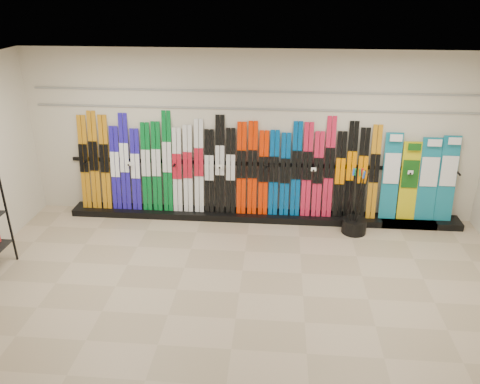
{
  "coord_description": "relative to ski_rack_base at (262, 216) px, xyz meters",
  "views": [
    {
      "loc": [
        0.46,
        -5.38,
        3.97
      ],
      "look_at": [
        -0.07,
        1.0,
        1.1
      ],
      "focal_mm": 35.0,
      "sensor_mm": 36.0,
      "label": 1
    }
  ],
  "objects": [
    {
      "name": "floor",
      "position": [
        -0.22,
        -2.28,
        -0.06
      ],
      "size": [
        8.0,
        8.0,
        0.0
      ],
      "primitive_type": "plane",
      "color": "#9C886C",
      "rests_on": "ground"
    },
    {
      "name": "back_wall",
      "position": [
        -0.22,
        0.22,
        1.44
      ],
      "size": [
        8.0,
        0.0,
        8.0
      ],
      "primitive_type": "plane",
      "rotation": [
        1.57,
        0.0,
        0.0
      ],
      "color": "beige",
      "rests_on": "floor"
    },
    {
      "name": "ceiling",
      "position": [
        -0.22,
        -2.28,
        2.94
      ],
      "size": [
        8.0,
        8.0,
        0.0
      ],
      "primitive_type": "plane",
      "rotation": [
        3.14,
        0.0,
        0.0
      ],
      "color": "silver",
      "rests_on": "back_wall"
    },
    {
      "name": "ski_rack_base",
      "position": [
        0.0,
        0.0,
        0.0
      ],
      "size": [
        8.0,
        0.4,
        0.12
      ],
      "primitive_type": "cube",
      "color": "black",
      "rests_on": "floor"
    },
    {
      "name": "skis",
      "position": [
        -0.69,
        0.07,
        0.88
      ],
      "size": [
        5.37,
        0.29,
        1.82
      ],
      "color": "#BF7A13",
      "rests_on": "ski_rack_base"
    },
    {
      "name": "snowboards",
      "position": [
        2.71,
        0.07,
        0.8
      ],
      "size": [
        1.26,
        0.24,
        1.53
      ],
      "color": "#14728C",
      "rests_on": "ski_rack_base"
    },
    {
      "name": "pole_bin",
      "position": [
        1.61,
        -0.37,
        0.07
      ],
      "size": [
        0.42,
        0.42,
        0.25
      ],
      "primitive_type": "cylinder",
      "color": "black",
      "rests_on": "floor"
    },
    {
      "name": "ski_poles",
      "position": [
        1.58,
        -0.42,
        0.55
      ],
      "size": [
        0.28,
        0.31,
        1.18
      ],
      "color": "black",
      "rests_on": "pole_bin"
    },
    {
      "name": "slatwall_rail_0",
      "position": [
        -0.22,
        0.2,
        1.94
      ],
      "size": [
        7.6,
        0.02,
        0.03
      ],
      "primitive_type": "cube",
      "color": "gray",
      "rests_on": "back_wall"
    },
    {
      "name": "slatwall_rail_1",
      "position": [
        -0.22,
        0.2,
        2.24
      ],
      "size": [
        7.6,
        0.02,
        0.03
      ],
      "primitive_type": "cube",
      "color": "gray",
      "rests_on": "back_wall"
    }
  ]
}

